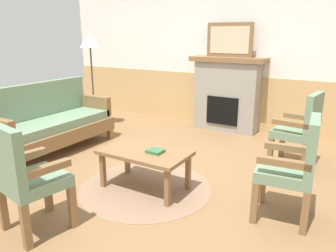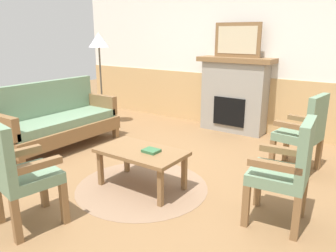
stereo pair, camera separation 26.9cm
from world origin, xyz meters
name	(u,v)px [view 1 (the left image)]	position (x,y,z in m)	size (l,w,h in m)	color
ground_plane	(153,177)	(0.00, 0.00, 0.00)	(14.00, 14.00, 0.00)	olive
wall_back	(234,54)	(0.00, 2.60, 1.31)	(7.20, 0.14, 2.70)	white
fireplace	(227,93)	(0.00, 2.35, 0.65)	(1.30, 0.44, 1.28)	gray
framed_picture	(229,40)	(0.00, 2.35, 1.56)	(0.80, 0.04, 0.56)	brown
couch	(52,124)	(-1.77, 0.03, 0.40)	(0.70, 1.80, 0.98)	brown
coffee_table	(145,155)	(0.09, -0.29, 0.39)	(0.96, 0.56, 0.44)	brown
round_rug	(146,187)	(0.09, -0.29, 0.00)	(1.48, 1.48, 0.01)	#896B51
book_on_table	(155,151)	(0.21, -0.27, 0.46)	(0.17, 0.14, 0.03)	#33663D
armchair_near_fireplace	(294,165)	(1.59, -0.11, 0.54)	(0.53, 0.53, 0.98)	brown
armchair_by_window_left	(301,127)	(1.43, 1.18, 0.54)	(0.54, 0.54, 0.98)	brown
armchair_front_left	(25,174)	(-0.28, -1.48, 0.54)	(0.56, 0.56, 0.98)	brown
floor_lamp_by_couch	(90,46)	(-2.14, 1.28, 1.45)	(0.36, 0.36, 1.68)	#332D28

